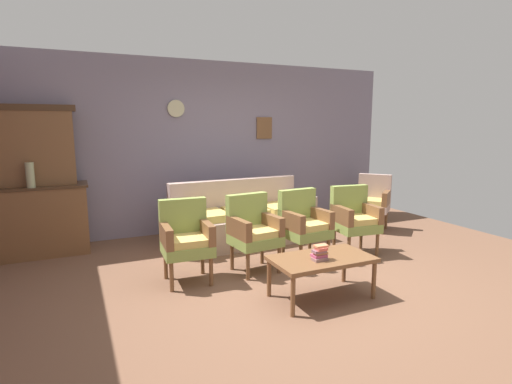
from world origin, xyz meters
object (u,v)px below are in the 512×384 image
armchair_near_cabinet (354,217)px  armchair_row_middle (253,229)px  wingback_chair_by_fireplace (373,200)px  book_stack_on_table (320,253)px  side_cabinet (43,220)px  coffee_table (322,261)px  floral_couch (243,220)px  armchair_by_doorway (186,237)px  vase_on_cabinet (30,175)px  armchair_near_couch_end (304,222)px  floor_vase_by_wall (369,197)px

armchair_near_cabinet → armchair_row_middle: bearing=-179.1°
wingback_chair_by_fireplace → book_stack_on_table: bearing=-139.8°
side_cabinet → coffee_table: size_ratio=1.16×
floral_couch → book_stack_on_table: size_ratio=13.20×
side_cabinet → armchair_row_middle: size_ratio=1.28×
side_cabinet → floral_couch: 2.69m
armchair_by_doorway → book_stack_on_table: (1.04, -1.05, -0.01)m
vase_on_cabinet → armchair_near_cabinet: 4.17m
armchair_near_couch_end → wingback_chair_by_fireplace: size_ratio=1.00×
side_cabinet → armchair_by_doorway: bearing=-48.9°
armchair_near_cabinet → armchair_by_doorway: bearing=-179.6°
floral_couch → book_stack_on_table: floral_couch is taller
vase_on_cabinet → wingback_chair_by_fireplace: 4.98m
armchair_row_middle → floor_vase_by_wall: 3.47m
side_cabinet → book_stack_on_table: side_cabinet is taller
side_cabinet → armchair_near_cabinet: size_ratio=1.28×
armchair_near_cabinet → coffee_table: (-1.18, -1.00, -0.12)m
armchair_row_middle → book_stack_on_table: 1.07m
floral_couch → vase_on_cabinet: bearing=171.8°
armchair_row_middle → book_stack_on_table: bearing=-77.3°
vase_on_cabinet → book_stack_on_table: vase_on_cabinet is taller
floor_vase_by_wall → side_cabinet: bearing=178.9°
floral_couch → wingback_chair_by_fireplace: (2.21, -0.22, 0.17)m
side_cabinet → armchair_by_doorway: size_ratio=1.28×
book_stack_on_table → vase_on_cabinet: bearing=135.5°
armchair_near_couch_end → coffee_table: armchair_near_couch_end is taller
side_cabinet → armchair_row_middle: side_cabinet is taller
floral_couch → armchair_by_doorway: 1.61m
floral_couch → armchair_near_couch_end: same height
floral_couch → wingback_chair_by_fireplace: bearing=-5.8°
side_cabinet → coffee_table: 3.73m
coffee_table → floor_vase_by_wall: floor_vase_by_wall is taller
wingback_chair_by_fireplace → floor_vase_by_wall: 0.88m
coffee_table → floor_vase_by_wall: bearing=43.0°
wingback_chair_by_fireplace → floor_vase_by_wall: size_ratio=1.18×
wingback_chair_by_fireplace → book_stack_on_table: wingback_chair_by_fireplace is taller
armchair_by_doorway → book_stack_on_table: 1.47m
coffee_table → book_stack_on_table: (-0.07, -0.07, 0.11)m
armchair_near_cabinet → side_cabinet: bearing=155.9°
floral_couch → armchair_row_middle: bearing=-106.5°
armchair_by_doorway → coffee_table: (1.10, -0.98, -0.12)m
armchair_near_cabinet → book_stack_on_table: 1.64m
coffee_table → armchair_near_couch_end: bearing=68.1°
armchair_near_couch_end → side_cabinet: bearing=151.0°
armchair_near_couch_end → book_stack_on_table: armchair_near_couch_end is taller
floral_couch → armchair_row_middle: 1.19m
side_cabinet → floral_couch: bearing=-12.4°
armchair_near_cabinet → floor_vase_by_wall: size_ratio=1.18×
vase_on_cabinet → wingback_chair_by_fireplace: size_ratio=0.35×
armchair_near_cabinet → coffee_table: 1.55m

